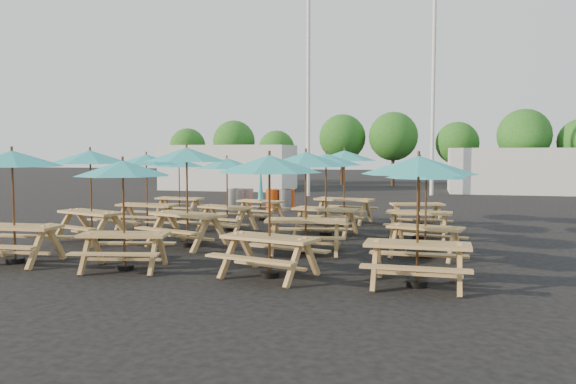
% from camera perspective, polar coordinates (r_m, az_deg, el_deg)
% --- Properties ---
extents(ground, '(120.00, 120.00, 0.00)m').
position_cam_1_polar(ground, '(16.45, -1.27, -4.19)').
color(ground, black).
rests_on(ground, ground).
extents(picnic_unit_0, '(2.22, 2.22, 2.42)m').
position_cam_1_polar(picnic_unit_0, '(13.18, -26.22, 2.44)').
color(picnic_unit_0, '#A97F4B').
rests_on(picnic_unit_0, ground).
extents(picnic_unit_1, '(2.68, 2.68, 2.43)m').
position_cam_1_polar(picnic_unit_1, '(15.55, -19.44, 2.84)').
color(picnic_unit_1, '#A97F4B').
rests_on(picnic_unit_1, ground).
extents(picnic_unit_2, '(2.05, 2.05, 2.32)m').
position_cam_1_polar(picnic_unit_2, '(17.66, -14.19, 2.75)').
color(picnic_unit_2, '#A97F4B').
rests_on(picnic_unit_2, ground).
extents(picnic_unit_3, '(2.03, 2.03, 2.16)m').
position_cam_1_polar(picnic_unit_3, '(20.54, -11.01, 2.59)').
color(picnic_unit_3, '#A97F4B').
rests_on(picnic_unit_3, ground).
extents(picnic_unit_4, '(2.26, 2.26, 2.22)m').
position_cam_1_polar(picnic_unit_4, '(11.62, -16.42, 1.68)').
color(picnic_unit_4, '#A97F4B').
rests_on(picnic_unit_4, ground).
extents(picnic_unit_5, '(2.75, 2.75, 2.50)m').
position_cam_1_polar(picnic_unit_5, '(14.16, -10.25, 3.16)').
color(picnic_unit_5, '#A97F4B').
rests_on(picnic_unit_5, ground).
extents(picnic_unit_6, '(2.35, 2.35, 2.21)m').
position_cam_1_polar(picnic_unit_6, '(16.84, -6.22, 2.49)').
color(picnic_unit_6, '#A97F4B').
rests_on(picnic_unit_6, ground).
extents(picnic_unit_7, '(1.94, 1.80, 2.07)m').
position_cam_1_polar(picnic_unit_7, '(19.40, -2.80, -0.41)').
color(picnic_unit_7, '#A97F4B').
rests_on(picnic_unit_7, ground).
extents(picnic_unit_8, '(2.49, 2.49, 2.33)m').
position_cam_1_polar(picnic_unit_8, '(10.49, -1.90, 2.11)').
color(picnic_unit_8, '#A97F4B').
rests_on(picnic_unit_8, ground).
extents(picnic_unit_9, '(2.32, 2.32, 2.39)m').
position_cam_1_polar(picnic_unit_9, '(13.04, 1.83, 2.71)').
color(picnic_unit_9, '#A97F4B').
rests_on(picnic_unit_9, ground).
extents(picnic_unit_10, '(2.32, 2.32, 2.35)m').
position_cam_1_polar(picnic_unit_10, '(15.81, 3.89, 2.82)').
color(picnic_unit_10, '#A97F4B').
rests_on(picnic_unit_10, ground).
extents(picnic_unit_11, '(2.50, 2.50, 2.44)m').
position_cam_1_polar(picnic_unit_11, '(18.74, 5.75, 3.25)').
color(picnic_unit_11, '#A97F4B').
rests_on(picnic_unit_11, ground).
extents(picnic_unit_12, '(2.05, 2.05, 2.32)m').
position_cam_1_polar(picnic_unit_12, '(9.99, 13.12, 1.87)').
color(picnic_unit_12, '#A97F4B').
rests_on(picnic_unit_12, ground).
extents(picnic_unit_13, '(2.21, 2.21, 2.10)m').
position_cam_1_polar(picnic_unit_13, '(12.88, 13.88, 1.47)').
color(picnic_unit_13, '#A97F4B').
rests_on(picnic_unit_13, ground).
extents(picnic_unit_14, '(2.07, 2.07, 2.23)m').
position_cam_1_polar(picnic_unit_14, '(15.64, 13.26, 2.33)').
color(picnic_unit_14, '#A97F4B').
rests_on(picnic_unit_14, ground).
extents(picnic_unit_15, '(2.28, 2.28, 2.14)m').
position_cam_1_polar(picnic_unit_15, '(18.48, 13.04, 2.35)').
color(picnic_unit_15, '#A97F4B').
rests_on(picnic_unit_15, ground).
extents(waste_bin_0, '(0.54, 0.54, 0.86)m').
position_cam_1_polar(waste_bin_0, '(23.07, -5.54, -0.75)').
color(waste_bin_0, gray).
rests_on(waste_bin_0, ground).
extents(waste_bin_1, '(0.54, 0.54, 0.86)m').
position_cam_1_polar(waste_bin_1, '(23.06, -5.06, -0.74)').
color(waste_bin_1, gray).
rests_on(waste_bin_1, ground).
extents(waste_bin_2, '(0.54, 0.54, 0.86)m').
position_cam_1_polar(waste_bin_2, '(23.29, -4.20, -0.69)').
color(waste_bin_2, gray).
rests_on(waste_bin_2, ground).
extents(waste_bin_3, '(0.54, 0.54, 0.86)m').
position_cam_1_polar(waste_bin_3, '(22.79, -1.57, -0.79)').
color(waste_bin_3, '#C8410B').
rests_on(waste_bin_3, ground).
extents(waste_bin_4, '(0.54, 0.54, 0.86)m').
position_cam_1_polar(waste_bin_4, '(22.68, -0.28, -0.81)').
color(waste_bin_4, gray).
rests_on(waste_bin_4, ground).
extents(waste_bin_5, '(0.54, 0.54, 0.86)m').
position_cam_1_polar(waste_bin_5, '(22.79, -0.00, -0.79)').
color(waste_bin_5, '#C8410B').
rests_on(waste_bin_5, ground).
extents(mast_0, '(0.20, 0.20, 12.00)m').
position_cam_1_polar(mast_0, '(30.58, 2.08, 10.90)').
color(mast_0, silver).
rests_on(mast_0, ground).
extents(mast_1, '(0.20, 0.20, 12.00)m').
position_cam_1_polar(mast_1, '(31.91, 14.55, 10.49)').
color(mast_1, silver).
rests_on(mast_1, ground).
extents(event_tent_0, '(8.00, 4.00, 2.80)m').
position_cam_1_polar(event_tent_0, '(35.89, -6.02, 2.51)').
color(event_tent_0, silver).
rests_on(event_tent_0, ground).
extents(event_tent_1, '(7.00, 4.00, 2.60)m').
position_cam_1_polar(event_tent_1, '(35.04, 21.75, 2.05)').
color(event_tent_1, silver).
rests_on(event_tent_1, ground).
extents(tree_0, '(2.80, 2.80, 4.24)m').
position_cam_1_polar(tree_0, '(44.89, -10.16, 4.61)').
color(tree_0, '#382314').
rests_on(tree_0, ground).
extents(tree_1, '(3.11, 3.11, 4.72)m').
position_cam_1_polar(tree_1, '(42.03, -5.51, 5.13)').
color(tree_1, '#382314').
rests_on(tree_1, ground).
extents(tree_2, '(2.59, 2.59, 3.93)m').
position_cam_1_polar(tree_2, '(40.78, -1.16, 4.44)').
color(tree_2, '#382314').
rests_on(tree_2, ground).
extents(tree_3, '(3.36, 3.36, 5.09)m').
position_cam_1_polar(tree_3, '(40.88, 5.54, 5.52)').
color(tree_3, '#382314').
rests_on(tree_3, ground).
extents(tree_4, '(3.41, 3.41, 5.17)m').
position_cam_1_polar(tree_4, '(40.05, 10.65, 5.57)').
color(tree_4, '#382314').
rests_on(tree_4, ground).
extents(tree_5, '(2.94, 2.94, 4.45)m').
position_cam_1_polar(tree_5, '(40.43, 16.82, 4.76)').
color(tree_5, '#382314').
rests_on(tree_5, ground).
extents(tree_6, '(3.38, 3.38, 5.13)m').
position_cam_1_polar(tree_6, '(39.07, 22.87, 5.32)').
color(tree_6, '#382314').
rests_on(tree_6, ground).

